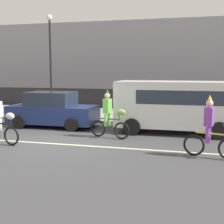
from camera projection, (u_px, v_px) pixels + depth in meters
name	position (u px, v px, depth m)	size (l,w,h in m)	color
ground_plane	(60.00, 141.00, 11.76)	(80.00, 80.00, 0.00)	#424244
road_centre_line	(55.00, 144.00, 11.28)	(36.00, 0.14, 0.01)	beige
sidewalk_curb	(107.00, 115.00, 17.98)	(60.00, 5.00, 0.15)	#9E9B93
fence_line	(119.00, 100.00, 20.67)	(40.00, 0.08, 1.40)	black
building_backdrop	(104.00, 63.00, 29.45)	(28.00, 8.00, 6.56)	#99939E
parade_cyclist_zebra	(0.00, 121.00, 11.14)	(1.71, 0.53, 1.92)	black
parade_cyclist_lime	(110.00, 117.00, 12.15)	(1.69, 0.58, 1.92)	black
parade_cyclist_purple	(212.00, 131.00, 9.37)	(1.68, 0.59, 1.92)	black
parked_van_white	(178.00, 103.00, 13.12)	(5.00, 2.22, 2.18)	white
parked_car_navy	(53.00, 110.00, 14.59)	(4.10, 1.92, 1.64)	navy
street_lamp_post	(50.00, 48.00, 19.26)	(0.36, 0.36, 5.86)	black
pedestrian_onlooker	(133.00, 97.00, 19.35)	(0.32, 0.20, 1.62)	#33333D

